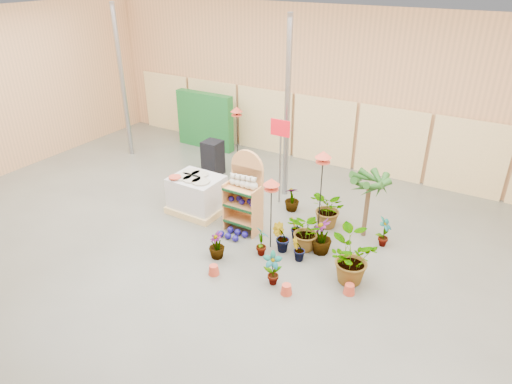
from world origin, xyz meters
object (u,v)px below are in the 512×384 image
bird_table_front (271,184)px  potted_plant_2 (308,231)px  pallet_stack (197,194)px  display_shelf (246,194)px

bird_table_front → potted_plant_2: (0.71, 0.33, -1.07)m
pallet_stack → bird_table_front: (2.31, -0.48, 1.06)m
potted_plant_2 → pallet_stack: bearing=177.1°
pallet_stack → potted_plant_2: pallet_stack is taller
display_shelf → potted_plant_2: display_shelf is taller
pallet_stack → potted_plant_2: (3.02, -0.15, -0.02)m
display_shelf → bird_table_front: bearing=-25.3°
display_shelf → pallet_stack: size_ratio=1.47×
potted_plant_2 → bird_table_front: bearing=-155.1°
bird_table_front → potted_plant_2: 1.33m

